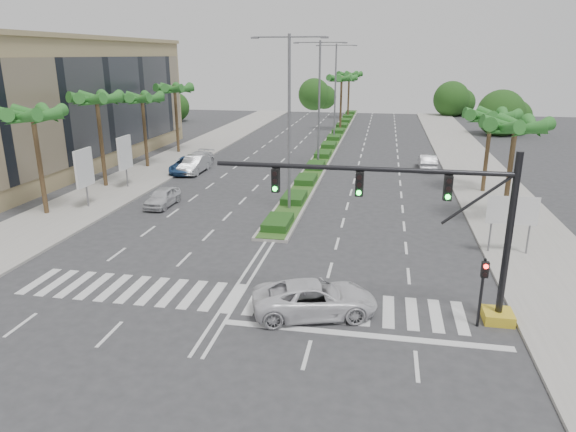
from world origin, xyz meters
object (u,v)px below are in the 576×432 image
object	(u,v)px
car_parked_a	(162,197)
car_right	(427,162)
car_parked_c	(187,165)
car_parked_d	(198,160)
car_crossing	(315,298)
car_parked_b	(194,164)

from	to	relation	value
car_parked_a	car_right	distance (m)	26.11
car_parked_a	car_parked_c	distance (m)	11.29
car_parked_a	car_parked_d	bearing A→B (deg)	100.33
car_crossing	car_right	world-z (taller)	car_crossing
car_parked_b	car_parked_d	size ratio (longest dim) A/B	1.01
car_parked_c	car_crossing	bearing A→B (deg)	-64.07
car_parked_a	car_parked_d	size ratio (longest dim) A/B	0.82
car_parked_c	car_right	bearing A→B (deg)	8.37
car_parked_b	car_parked_c	xyz separation A→B (m)	(-0.73, -0.03, -0.08)
car_parked_d	car_crossing	size ratio (longest dim) A/B	0.91
car_parked_b	car_parked_d	distance (m)	2.89
car_parked_b	car_crossing	size ratio (longest dim) A/B	0.91
car_parked_d	car_right	world-z (taller)	car_right
car_parked_c	car_parked_d	bearing A→B (deg)	83.48
car_right	car_parked_b	bearing A→B (deg)	14.31
car_parked_c	car_crossing	size ratio (longest dim) A/B	0.98
car_parked_c	car_parked_a	bearing A→B (deg)	-83.54
car_parked_d	car_right	size ratio (longest dim) A/B	1.08
car_parked_b	car_right	bearing A→B (deg)	14.89
car_parked_c	car_crossing	world-z (taller)	car_crossing
car_crossing	car_right	size ratio (longest dim) A/B	1.19
car_parked_d	car_right	distance (m)	22.60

